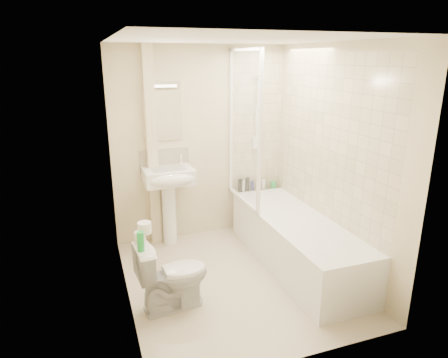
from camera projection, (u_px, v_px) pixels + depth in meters
name	position (u px, v px, depth m)	size (l,w,h in m)	color
floor	(235.00, 279.00, 4.22)	(2.50, 2.50, 0.00)	#C5B49B
wall_back	(200.00, 144.00, 5.00)	(2.20, 0.02, 2.40)	beige
wall_left	(120.00, 181.00, 3.52)	(0.02, 2.50, 2.40)	beige
wall_right	(333.00, 161.00, 4.22)	(0.02, 2.50, 2.40)	beige
ceiling	(238.00, 39.00, 3.52)	(2.20, 2.50, 0.02)	white
tile_back	(256.00, 124.00, 5.16)	(0.70, 0.01, 1.75)	beige
tile_right	(330.00, 139.00, 4.21)	(0.01, 2.10, 1.75)	beige
pipe_boxing	(152.00, 149.00, 4.75)	(0.12, 0.12, 2.40)	beige
splashback	(165.00, 161.00, 4.89)	(0.60, 0.01, 0.30)	beige
mirror	(163.00, 116.00, 4.73)	(0.46, 0.01, 0.60)	white
strip_light	(161.00, 84.00, 4.60)	(0.42, 0.07, 0.07)	silver
bathtub	(296.00, 241.00, 4.44)	(0.70, 2.10, 0.55)	white
shower_screen	(244.00, 129.00, 4.64)	(0.04, 0.92, 1.80)	white
shower_fixture	(258.00, 115.00, 5.08)	(0.10, 0.16, 0.99)	white
pedestal_sink	(169.00, 185.00, 4.76)	(0.58, 0.52, 1.12)	white
bottle_black_a	(241.00, 185.00, 5.24)	(0.06, 0.06, 0.17)	black
bottle_white_a	(242.00, 186.00, 5.26)	(0.06, 0.06, 0.15)	silver
bottle_black_b	(247.00, 184.00, 5.27)	(0.05, 0.05, 0.18)	black
bottle_blue	(252.00, 185.00, 5.30)	(0.04, 0.04, 0.13)	navy
bottle_cream	(258.00, 183.00, 5.32)	(0.06, 0.06, 0.18)	beige
bottle_white_b	(263.00, 184.00, 5.36)	(0.05, 0.05, 0.12)	silver
bottle_green	(273.00, 185.00, 5.41)	(0.07, 0.07, 0.08)	green
toilet	(173.00, 275.00, 3.66)	(0.68, 0.43, 0.67)	white
toilet_roll_lower	(140.00, 237.00, 3.56)	(0.10, 0.10, 0.09)	white
toilet_roll_upper	(145.00, 228.00, 3.51)	(0.12, 0.12, 0.10)	white
green_bottle	(141.00, 241.00, 3.38)	(0.06, 0.06, 0.18)	green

